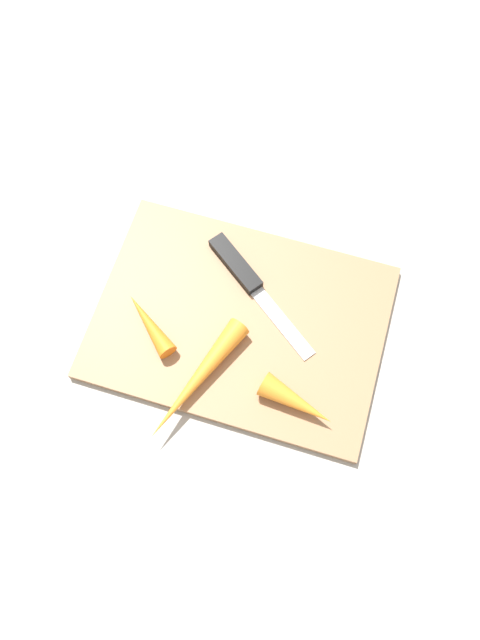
# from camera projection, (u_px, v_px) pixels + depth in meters

# --- Properties ---
(ground_plane) EXTENTS (1.40, 1.40, 0.00)m
(ground_plane) POSITION_uv_depth(u_px,v_px,m) (240.00, 323.00, 0.75)
(ground_plane) COLOR #ADA8A0
(cutting_board) EXTENTS (0.36, 0.26, 0.01)m
(cutting_board) POSITION_uv_depth(u_px,v_px,m) (240.00, 322.00, 0.74)
(cutting_board) COLOR #99704C
(cutting_board) RESTS_ON ground_plane
(knife) EXTENTS (0.17, 0.14, 0.01)m
(knife) POSITION_uv_depth(u_px,v_px,m) (242.00, 271.00, 0.75)
(knife) COLOR #B7B7BC
(knife) RESTS_ON cutting_board
(carrot_longest) EXTENTS (0.08, 0.17, 0.03)m
(carrot_longest) POSITION_uv_depth(u_px,v_px,m) (197.00, 380.00, 0.69)
(carrot_longest) COLOR orange
(carrot_longest) RESTS_ON cutting_board
(carrot_shortest) EXTENTS (0.10, 0.05, 0.03)m
(carrot_shortest) POSITION_uv_depth(u_px,v_px,m) (297.00, 402.00, 0.68)
(carrot_shortest) COLOR orange
(carrot_shortest) RESTS_ON cutting_board
(carrot_medium) EXTENTS (0.09, 0.08, 0.02)m
(carrot_medium) POSITION_uv_depth(u_px,v_px,m) (149.00, 324.00, 0.72)
(carrot_medium) COLOR orange
(carrot_medium) RESTS_ON cutting_board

